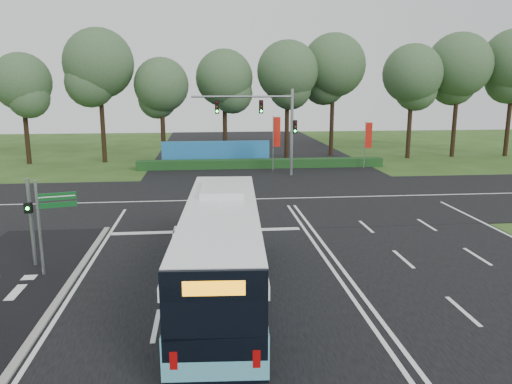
% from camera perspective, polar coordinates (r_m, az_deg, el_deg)
% --- Properties ---
extents(ground, '(120.00, 120.00, 0.00)m').
position_cam_1_polar(ground, '(21.27, 8.14, -8.02)').
color(ground, '#2A4717').
rests_on(ground, ground).
extents(road_main, '(20.00, 120.00, 0.04)m').
position_cam_1_polar(road_main, '(21.26, 8.14, -7.97)').
color(road_main, black).
rests_on(road_main, ground).
extents(road_cross, '(120.00, 14.00, 0.05)m').
position_cam_1_polar(road_cross, '(32.57, 3.11, -0.77)').
color(road_cross, black).
rests_on(road_cross, ground).
extents(kerb_strip, '(0.25, 18.00, 0.12)m').
position_cam_1_polar(kerb_strip, '(18.60, -21.79, -11.63)').
color(kerb_strip, gray).
rests_on(kerb_strip, ground).
extents(city_bus, '(3.23, 12.21, 3.47)m').
position_cam_1_polar(city_bus, '(17.38, -3.96, -6.46)').
color(city_bus, '#52A9BF').
rests_on(city_bus, ground).
extents(pedestrian_signal, '(0.32, 0.43, 3.66)m').
position_cam_1_polar(pedestrian_signal, '(21.98, -24.36, -2.87)').
color(pedestrian_signal, gray).
rests_on(pedestrian_signal, ground).
extents(street_sign, '(1.44, 0.43, 3.78)m').
position_cam_1_polar(street_sign, '(20.66, -22.70, -2.50)').
color(street_sign, gray).
rests_on(street_sign, ground).
extents(banner_flag_mid, '(0.68, 0.25, 4.75)m').
position_cam_1_polar(banner_flag_mid, '(42.80, 2.28, 6.48)').
color(banner_flag_mid, gray).
rests_on(banner_flag_mid, ground).
extents(banner_flag_right, '(0.58, 0.28, 4.18)m').
position_cam_1_polar(banner_flag_right, '(45.13, 12.65, 6.05)').
color(banner_flag_right, gray).
rests_on(banner_flag_right, ground).
extents(traffic_light_gantry, '(8.41, 0.28, 7.00)m').
position_cam_1_polar(traffic_light_gantry, '(40.28, 1.60, 8.39)').
color(traffic_light_gantry, gray).
rests_on(traffic_light_gantry, ground).
extents(hedge, '(22.00, 1.20, 0.80)m').
position_cam_1_polar(hedge, '(44.67, 0.64, 3.26)').
color(hedge, '#143716').
rests_on(hedge, ground).
extents(blue_hoarding, '(10.00, 0.30, 2.20)m').
position_cam_1_polar(blue_hoarding, '(46.78, -4.60, 4.48)').
color(blue_hoarding, '#216FB4').
rests_on(blue_hoarding, ground).
extents(eucalyptus_row, '(53.94, 8.80, 12.89)m').
position_cam_1_polar(eucalyptus_row, '(50.52, 6.09, 13.71)').
color(eucalyptus_row, black).
rests_on(eucalyptus_row, ground).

